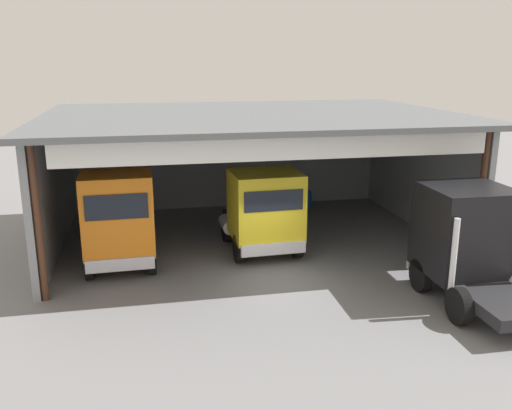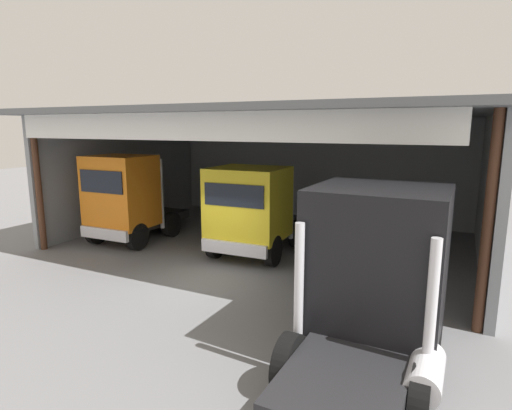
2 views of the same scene
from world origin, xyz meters
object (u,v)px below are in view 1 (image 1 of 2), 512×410
object	(u,v)px
truck_orange_yard_outside	(118,220)
truck_yellow_right_bay	(263,210)
truck_black_center_left_bay	(469,241)
tool_cart	(296,201)
oil_drum	(306,199)

from	to	relation	value
truck_orange_yard_outside	truck_yellow_right_bay	distance (m)	5.52
truck_yellow_right_bay	truck_black_center_left_bay	world-z (taller)	truck_black_center_left_bay
truck_yellow_right_bay	tool_cart	distance (m)	6.60
truck_black_center_left_bay	tool_cart	bearing A→B (deg)	103.48
oil_drum	tool_cart	bearing A→B (deg)	-145.50
truck_orange_yard_outside	truck_black_center_left_bay	bearing A→B (deg)	155.01
truck_orange_yard_outside	oil_drum	bearing A→B (deg)	-144.33
truck_yellow_right_bay	oil_drum	world-z (taller)	truck_yellow_right_bay
tool_cart	truck_orange_yard_outside	bearing A→B (deg)	-142.69
truck_orange_yard_outside	tool_cart	size ratio (longest dim) A/B	4.68
oil_drum	truck_yellow_right_bay	bearing A→B (deg)	-120.39
truck_yellow_right_bay	truck_orange_yard_outside	bearing A→B (deg)	5.04
oil_drum	tool_cart	distance (m)	0.80
truck_yellow_right_bay	oil_drum	bearing A→B (deg)	-122.54
truck_yellow_right_bay	tool_cart	xyz separation A→B (m)	(2.98, 5.75, -1.25)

